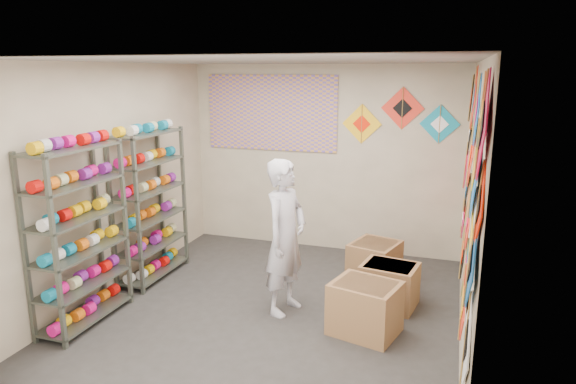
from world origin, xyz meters
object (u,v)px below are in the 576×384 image
(shelf_rack_back, at_px, (150,206))
(carton_c, at_px, (374,262))
(carton_a, at_px, (365,308))
(shopkeeper, at_px, (285,237))
(carton_b, at_px, (389,285))
(shelf_rack_front, at_px, (79,236))

(shelf_rack_back, distance_m, carton_c, 2.92)
(shelf_rack_back, height_order, carton_a, shelf_rack_back)
(shopkeeper, relative_size, carton_a, 2.66)
(shopkeeper, height_order, carton_b, shopkeeper)
(shopkeeper, bearing_deg, carton_b, -52.49)
(shelf_rack_front, xyz_separation_m, carton_b, (3.00, 1.40, -0.71))
(shopkeeper, bearing_deg, shelf_rack_front, 128.71)
(shelf_rack_back, bearing_deg, carton_c, 14.99)
(shelf_rack_back, distance_m, carton_b, 3.09)
(shelf_rack_back, distance_m, carton_a, 3.00)
(shopkeeper, relative_size, carton_b, 2.86)
(shelf_rack_front, bearing_deg, shopkeeper, 25.42)
(shelf_rack_back, relative_size, carton_a, 2.96)
(carton_a, xyz_separation_m, carton_b, (0.15, 0.71, -0.02))
(shelf_rack_back, bearing_deg, shopkeeper, -11.26)
(carton_a, distance_m, carton_c, 1.35)
(shelf_rack_front, xyz_separation_m, shopkeeper, (1.93, 0.92, -0.10))
(carton_b, relative_size, carton_c, 1.02)
(carton_c, bearing_deg, shopkeeper, -109.92)
(carton_b, bearing_deg, shelf_rack_front, -145.99)
(shelf_rack_back, bearing_deg, shelf_rack_front, -90.00)
(shopkeeper, xyz_separation_m, carton_c, (0.81, 1.12, -0.60))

